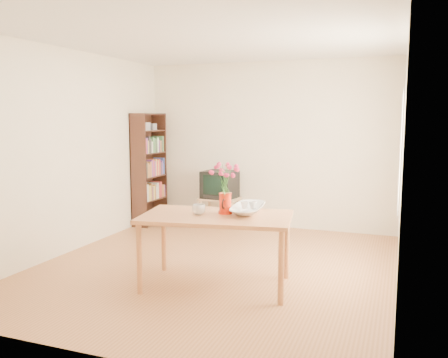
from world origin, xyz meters
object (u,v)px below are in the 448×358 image
at_px(television, 220,184).
at_px(bowl, 248,192).
at_px(pitcher, 225,204).
at_px(mug, 199,209).
at_px(table, 216,222).

bearing_deg(television, bowl, -57.43).
relative_size(pitcher, mug, 1.65).
bearing_deg(television, pitcher, -62.66).
height_order(table, mug, mug).
bearing_deg(table, mug, -176.10).
height_order(pitcher, mug, pitcher).
xyz_separation_m(table, bowl, (0.26, 0.24, 0.30)).
bearing_deg(television, table, -64.64).
height_order(table, bowl, bowl).
relative_size(mug, bowl, 0.29).
relative_size(table, bowl, 3.47).
bearing_deg(mug, bowl, 166.28).
relative_size(mug, television, 0.25).
height_order(bowl, television, bowl).
distance_m(mug, television, 2.72).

